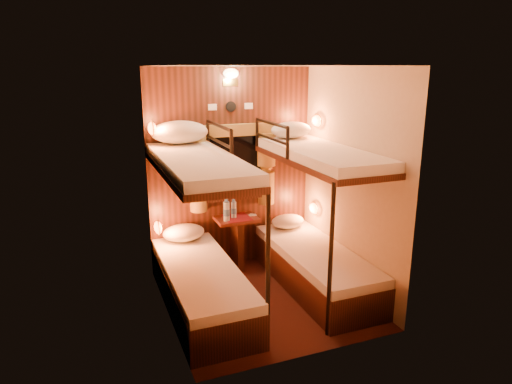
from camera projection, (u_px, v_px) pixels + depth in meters
name	position (u px, v px, depth m)	size (l,w,h in m)	color
floor	(263.00, 299.00, 4.86)	(2.10, 2.10, 0.00)	#38110F
ceiling	(264.00, 66.00, 4.23)	(2.10, 2.10, 0.00)	silver
wall_back	(231.00, 169.00, 5.49)	(2.40, 2.40, 0.00)	#C6B293
wall_front	(314.00, 223.00, 3.60)	(2.40, 2.40, 0.00)	#C6B293
wall_left	(163.00, 201.00, 4.19)	(2.40, 2.40, 0.00)	#C6B293
wall_right	(350.00, 182.00, 4.89)	(2.40, 2.40, 0.00)	#C6B293
back_panel	(231.00, 170.00, 5.47)	(2.00, 0.03, 2.40)	black
bunk_left	(201.00, 257.00, 4.55)	(0.72, 1.90, 1.82)	black
bunk_right	(316.00, 240.00, 5.00)	(0.72, 1.90, 1.82)	black
window	(232.00, 172.00, 5.45)	(1.00, 0.12, 0.79)	black
curtains	(233.00, 165.00, 5.40)	(1.10, 0.22, 1.00)	olive
back_fixtures	(231.00, 80.00, 5.17)	(0.54, 0.09, 0.48)	black
reading_lamps	(240.00, 172.00, 5.16)	(2.00, 0.20, 1.25)	orange
table	(237.00, 236.00, 5.52)	(0.50, 0.34, 0.66)	#5F2415
bottle_left	(227.00, 211.00, 5.31)	(0.08, 0.08, 0.27)	#99BFE5
bottle_right	(234.00, 210.00, 5.42)	(0.07, 0.07, 0.23)	#99BFE5
sachet_a	(253.00, 215.00, 5.54)	(0.09, 0.07, 0.01)	silver
sachet_b	(251.00, 215.00, 5.56)	(0.07, 0.05, 0.01)	silver
pillow_lower_left	(184.00, 233.00, 5.24)	(0.48, 0.34, 0.19)	silver
pillow_lower_right	(288.00, 221.00, 5.66)	(0.42, 0.30, 0.17)	silver
pillow_upper_left	(179.00, 132.00, 4.92)	(0.62, 0.44, 0.24)	silver
pillow_upper_right	(291.00, 130.00, 5.32)	(0.49, 0.35, 0.19)	silver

